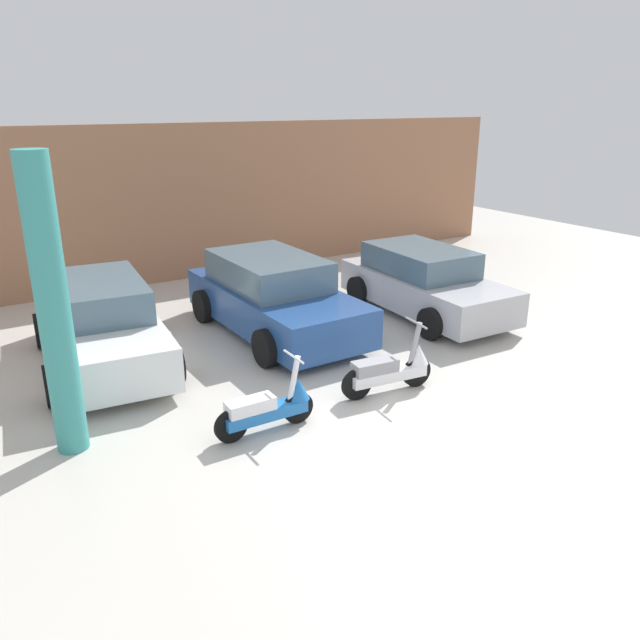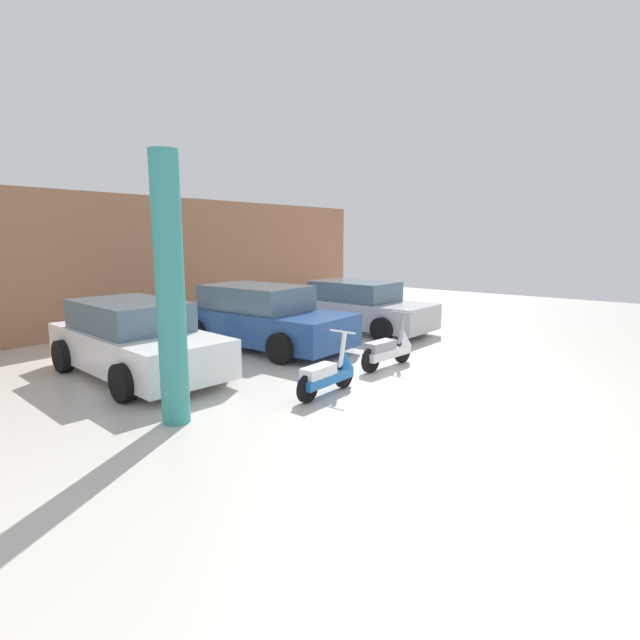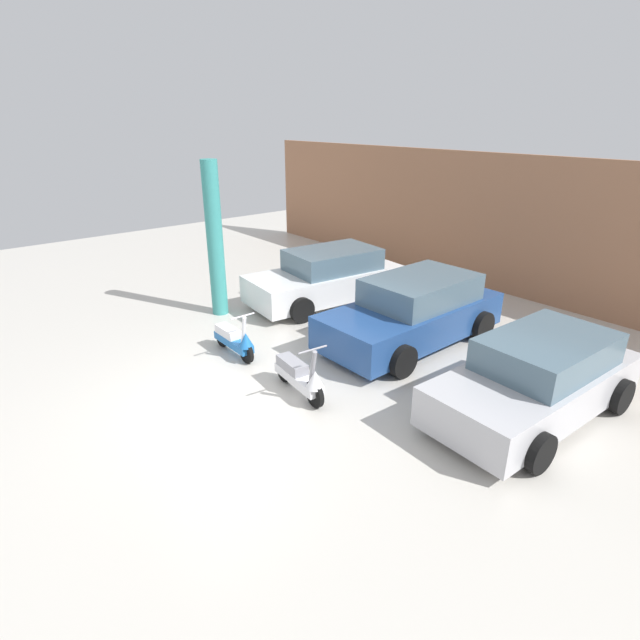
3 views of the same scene
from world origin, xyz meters
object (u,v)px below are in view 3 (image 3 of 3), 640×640
at_px(car_rear_center, 414,312).
at_px(car_rear_right, 537,379).
at_px(car_rear_left, 327,277).
at_px(support_column_side, 215,240).
at_px(scooter_front_left, 235,339).
at_px(scooter_front_right, 300,376).

distance_m(car_rear_center, car_rear_right, 3.10).
relative_size(car_rear_left, car_rear_right, 1.05).
xyz_separation_m(car_rear_center, support_column_side, (-4.04, -2.27, 1.11)).
xyz_separation_m(car_rear_left, car_rear_right, (6.05, -0.88, -0.02)).
distance_m(scooter_front_left, support_column_side, 2.81).
height_order(car_rear_left, car_rear_right, car_rear_left).
bearing_deg(car_rear_center, scooter_front_right, 3.73).
relative_size(car_rear_center, car_rear_right, 1.06).
bearing_deg(car_rear_right, scooter_front_right, -45.82).
relative_size(scooter_front_left, car_rear_right, 0.36).
relative_size(car_rear_center, support_column_side, 1.15).
height_order(scooter_front_right, car_rear_center, car_rear_center).
height_order(car_rear_center, car_rear_right, car_rear_center).
height_order(scooter_front_right, car_rear_left, car_rear_left).
distance_m(scooter_front_left, car_rear_right, 5.47).
height_order(car_rear_right, support_column_side, support_column_side).
bearing_deg(scooter_front_left, support_column_side, 158.38).
bearing_deg(car_rear_center, scooter_front_left, -29.83).
distance_m(scooter_front_left, car_rear_left, 3.65).
bearing_deg(car_rear_right, scooter_front_left, -59.62).
distance_m(scooter_front_right, support_column_side, 4.57).
bearing_deg(car_rear_left, car_rear_right, 88.03).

